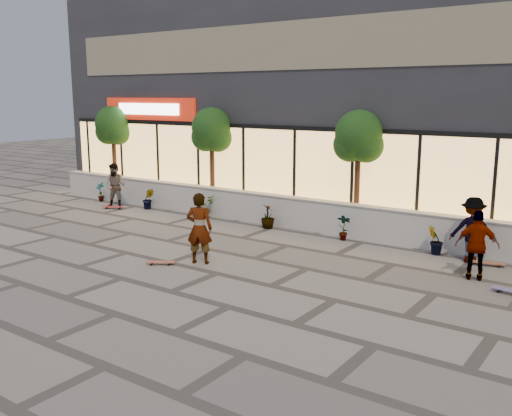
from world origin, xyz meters
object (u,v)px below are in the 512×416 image
Objects in this scene: skater_center at (199,228)px; skateboard_left at (113,207)px; skateboard_right_near at (489,263)px; skateboard_center at (161,262)px; tree_west at (113,128)px; tree_midwest at (212,132)px; skater_left at (115,186)px; skater_right_near at (477,245)px; tree_mideast at (359,139)px; skateboard_right_far at (511,291)px; skater_right_far at (472,230)px.

skateboard_left is at bearing -49.99° from skater_center.
skateboard_left reaches higher than skateboard_right_near.
skateboard_center is at bearing -58.85° from skateboard_left.
skateboard_right_near is (16.00, -1.50, -2.90)m from tree_west.
skateboard_center is at bearing -61.36° from tree_midwest.
skateboard_left reaches higher than skateboard_center.
skateboard_right_near is (13.95, 0.28, -0.79)m from skater_left.
skateboard_center is (-7.03, -3.50, -0.78)m from skater_right_near.
tree_mideast is 7.43m from skateboard_center.
skateboard_center is (8.97, -6.35, -2.91)m from tree_west.
skateboard_right_far is (0.94, -1.98, 0.00)m from skateboard_right_near.
skateboard_right_near reaches higher than skateboard_center.
skateboard_right_far is (11.44, -3.48, -2.90)m from tree_midwest.
skateboard_center is 8.47m from skateboard_right_far.
skater_right_near is 7.89m from skateboard_center.
skater_center is at bearing -51.96° from skateboard_left.
skateboard_right_near is 1.00× the size of skateboard_right_far.
skater_right_far is at bearing -5.16° from tree_west.
skater_left is 13.97m from skateboard_right_near.
skater_right_near is 2.35× the size of skateboard_center.
skater_center is 1.35m from skateboard_center.
tree_midwest is 11.00m from skateboard_right_near.
skater_left is 1.00× the size of skater_right_far.
skateboard_left is 13.88m from skateboard_right_near.
tree_west is at bearing 111.42° from skater_left.
tree_west is 2.31× the size of skater_right_near.
skater_right_near is at bearing 179.12° from skater_center.
tree_midwest is at bearing -26.99° from skater_right_far.
skater_center is 2.60× the size of skateboard_center.
skateboard_right_near is (7.03, 4.85, 0.01)m from skateboard_center.
tree_mideast is 4.73m from skater_right_far.
skater_left reaches higher than skateboard_left.
tree_west is at bearing 160.28° from skateboard_right_near.
skater_right_far is at bearing -26.01° from skater_left.
tree_west is 11.39m from skater_center.
skater_right_far is (13.45, 0.38, 0.00)m from skater_left.
tree_west is 4.66× the size of skateboard_right_far.
skater_right_far is (4.00, -1.40, -2.11)m from tree_mideast.
skater_center is 2.22× the size of skateboard_left.
skater_center is 8.42m from skateboard_left.
skater_center reaches higher than skateboard_center.
skateboard_right_far is (1.44, -2.08, -0.79)m from skater_right_far.
skateboard_right_near is (6.30, 4.12, -0.86)m from skater_center.
tree_west is 11.50m from tree_mideast.
tree_midwest is at bearing 4.54° from skateboard_left.
skateboard_left is 14.88m from skateboard_right_far.
tree_mideast reaches higher than skater_left.
tree_mideast is at bearing -48.15° from skater_right_near.
skateboard_right_near is at bearing -171.41° from skater_center.
skater_right_far is 2.42× the size of skateboard_center.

